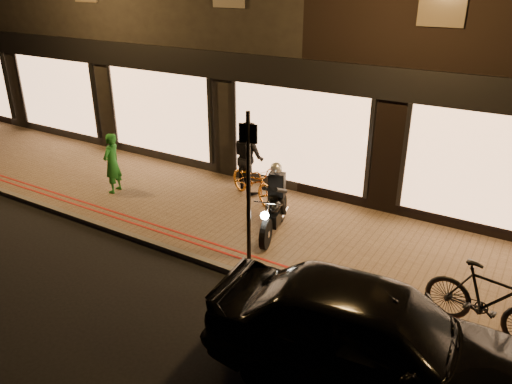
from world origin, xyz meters
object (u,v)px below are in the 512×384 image
(bicycle_gold, at_px, (253,182))
(parked_car, at_px, (373,336))
(person_green, at_px, (112,163))
(motorcycle, at_px, (274,207))
(sign_post, at_px, (248,182))

(bicycle_gold, relative_size, parked_car, 0.38)
(bicycle_gold, height_order, parked_car, parked_car)
(person_green, bearing_deg, motorcycle, 80.72)
(parked_car, bearing_deg, motorcycle, 41.50)
(sign_post, distance_m, person_green, 4.97)
(motorcycle, distance_m, sign_post, 1.65)
(sign_post, xyz_separation_m, bicycle_gold, (-1.49, 2.54, -1.22))
(motorcycle, xyz_separation_m, sign_post, (0.15, -1.26, 1.06))
(motorcycle, bearing_deg, sign_post, -98.47)
(motorcycle, height_order, parked_car, motorcycle)
(motorcycle, height_order, bicycle_gold, motorcycle)
(motorcycle, relative_size, parked_car, 0.41)
(person_green, height_order, parked_car, person_green)
(motorcycle, height_order, person_green, motorcycle)
(sign_post, bearing_deg, motorcycle, 96.57)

